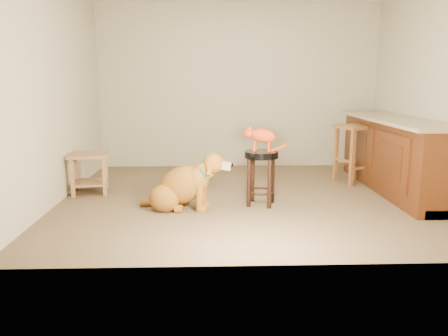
{
  "coord_description": "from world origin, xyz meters",
  "views": [
    {
      "loc": [
        -0.48,
        -5.16,
        1.42
      ],
      "look_at": [
        -0.32,
        -0.39,
        0.45
      ],
      "focal_mm": 35.0,
      "sensor_mm": 36.0,
      "label": 1
    }
  ],
  "objects_px": {
    "padded_stool": "(261,167)",
    "wood_stool": "(354,153)",
    "side_table": "(89,167)",
    "tabby_kitten": "(261,136)",
    "golden_retriever": "(183,187)"
  },
  "relations": [
    {
      "from": "padded_stool",
      "to": "wood_stool",
      "type": "height_order",
      "value": "wood_stool"
    },
    {
      "from": "wood_stool",
      "to": "golden_retriever",
      "type": "bearing_deg",
      "value": -152.6
    },
    {
      "from": "wood_stool",
      "to": "side_table",
      "type": "xyz_separation_m",
      "value": [
        -3.53,
        -0.43,
        -0.08
      ]
    },
    {
      "from": "side_table",
      "to": "golden_retriever",
      "type": "xyz_separation_m",
      "value": [
        1.22,
        -0.76,
        -0.08
      ]
    },
    {
      "from": "padded_stool",
      "to": "side_table",
      "type": "height_order",
      "value": "padded_stool"
    },
    {
      "from": "wood_stool",
      "to": "tabby_kitten",
      "type": "height_order",
      "value": "tabby_kitten"
    },
    {
      "from": "side_table",
      "to": "wood_stool",
      "type": "bearing_deg",
      "value": 7.01
    },
    {
      "from": "golden_retriever",
      "to": "tabby_kitten",
      "type": "distance_m",
      "value": 1.04
    },
    {
      "from": "side_table",
      "to": "padded_stool",
      "type": "bearing_deg",
      "value": -16.51
    },
    {
      "from": "side_table",
      "to": "tabby_kitten",
      "type": "bearing_deg",
      "value": -16.48
    },
    {
      "from": "padded_stool",
      "to": "side_table",
      "type": "bearing_deg",
      "value": 163.49
    },
    {
      "from": "padded_stool",
      "to": "wood_stool",
      "type": "distance_m",
      "value": 1.77
    },
    {
      "from": "padded_stool",
      "to": "golden_retriever",
      "type": "xyz_separation_m",
      "value": [
        -0.89,
        -0.14,
        -0.19
      ]
    },
    {
      "from": "padded_stool",
      "to": "golden_retriever",
      "type": "bearing_deg",
      "value": -171.15
    },
    {
      "from": "padded_stool",
      "to": "tabby_kitten",
      "type": "xyz_separation_m",
      "value": [
        -0.01,
        0.0,
        0.35
      ]
    }
  ]
}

